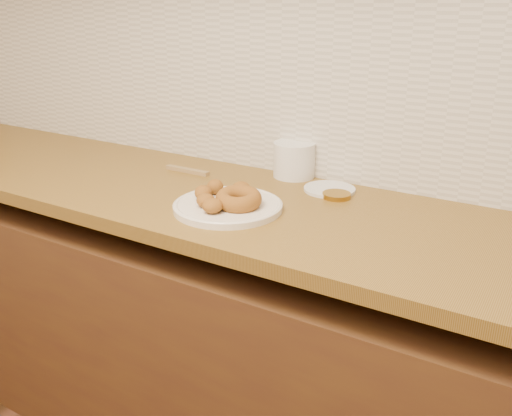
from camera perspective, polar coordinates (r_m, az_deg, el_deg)
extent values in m
cube|color=tan|center=(1.59, 14.37, 17.79)|extent=(4.00, 0.02, 2.70)
cube|color=#513216|center=(1.65, 7.86, -17.89)|extent=(3.60, 0.60, 0.77)
cube|color=olive|center=(1.74, -11.30, 2.38)|extent=(2.30, 0.62, 0.04)
cube|color=silver|center=(1.59, 13.76, 12.40)|extent=(3.60, 0.02, 0.60)
cylinder|color=white|center=(1.44, -2.98, 0.16)|extent=(0.29, 0.29, 0.02)
torus|color=#996023|center=(1.41, -1.86, 0.99)|extent=(0.18, 0.18, 0.06)
ellipsoid|color=#996023|center=(1.51, -4.33, 2.26)|extent=(0.06, 0.06, 0.04)
ellipsoid|color=#996023|center=(1.47, -5.58, 1.61)|extent=(0.08, 0.08, 0.04)
ellipsoid|color=#996023|center=(1.41, -5.31, 0.79)|extent=(0.06, 0.06, 0.04)
ellipsoid|color=#996023|center=(1.37, -4.58, 0.24)|extent=(0.07, 0.07, 0.04)
ellipsoid|color=#996023|center=(1.51, -1.57, 2.14)|extent=(0.07, 0.06, 0.04)
cylinder|color=white|center=(1.71, 4.05, 5.10)|extent=(0.16, 0.16, 0.11)
cylinder|color=silver|center=(1.60, 7.74, 1.97)|extent=(0.19, 0.19, 0.01)
cylinder|color=olive|center=(1.55, 8.48, 1.33)|extent=(0.09, 0.09, 0.01)
cube|color=#96784A|center=(1.78, -7.24, 3.94)|extent=(0.16, 0.02, 0.01)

